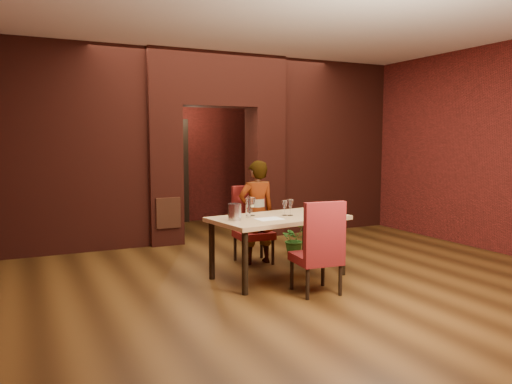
# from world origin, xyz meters

# --- Properties ---
(floor) EXTENTS (8.00, 8.00, 0.00)m
(floor) POSITION_xyz_m (0.00, 0.00, 0.00)
(floor) COLOR #492D12
(floor) RESTS_ON ground
(ceiling) EXTENTS (7.00, 8.00, 0.04)m
(ceiling) POSITION_xyz_m (0.00, 0.00, 3.20)
(ceiling) COLOR silver
(ceiling) RESTS_ON ground
(wall_back) EXTENTS (7.00, 0.04, 3.20)m
(wall_back) POSITION_xyz_m (0.00, 4.00, 1.60)
(wall_back) COLOR maroon
(wall_back) RESTS_ON ground
(wall_right) EXTENTS (0.04, 8.00, 3.20)m
(wall_right) POSITION_xyz_m (3.50, 0.00, 1.60)
(wall_right) COLOR maroon
(wall_right) RESTS_ON ground
(pillar_left) EXTENTS (0.55, 0.55, 2.30)m
(pillar_left) POSITION_xyz_m (-0.95, 2.00, 1.15)
(pillar_left) COLOR maroon
(pillar_left) RESTS_ON ground
(pillar_right) EXTENTS (0.55, 0.55, 2.30)m
(pillar_right) POSITION_xyz_m (0.95, 2.00, 1.15)
(pillar_right) COLOR maroon
(pillar_right) RESTS_ON ground
(lintel) EXTENTS (2.45, 0.55, 0.90)m
(lintel) POSITION_xyz_m (0.00, 2.00, 2.75)
(lintel) COLOR maroon
(lintel) RESTS_ON ground
(wing_wall_left) EXTENTS (2.28, 0.35, 3.20)m
(wing_wall_left) POSITION_xyz_m (-2.36, 2.00, 1.60)
(wing_wall_left) COLOR maroon
(wing_wall_left) RESTS_ON ground
(wing_wall_right) EXTENTS (2.28, 0.35, 3.20)m
(wing_wall_right) POSITION_xyz_m (2.36, 2.00, 1.60)
(wing_wall_right) COLOR maroon
(wing_wall_right) RESTS_ON ground
(vent_panel) EXTENTS (0.40, 0.03, 0.50)m
(vent_panel) POSITION_xyz_m (-0.95, 1.71, 0.55)
(vent_panel) COLOR #A14F2E
(vent_panel) RESTS_ON ground
(rear_door) EXTENTS (0.90, 0.08, 2.10)m
(rear_door) POSITION_xyz_m (-0.40, 3.94, 1.05)
(rear_door) COLOR black
(rear_door) RESTS_ON ground
(rear_door_frame) EXTENTS (1.02, 0.04, 2.22)m
(rear_door_frame) POSITION_xyz_m (-0.40, 3.90, 1.05)
(rear_door_frame) COLOR black
(rear_door_frame) RESTS_ON ground
(dining_table) EXTENTS (1.77, 1.16, 0.78)m
(dining_table) POSITION_xyz_m (-0.21, -0.68, 0.39)
(dining_table) COLOR tan
(dining_table) RESTS_ON ground
(chair_far) EXTENTS (0.52, 0.52, 1.08)m
(chair_far) POSITION_xyz_m (-0.17, 0.13, 0.54)
(chair_far) COLOR maroon
(chair_far) RESTS_ON ground
(chair_near) EXTENTS (0.52, 0.52, 1.06)m
(chair_near) POSITION_xyz_m (-0.13, -1.44, 0.53)
(chair_near) COLOR maroon
(chair_near) RESTS_ON ground
(person_seated) EXTENTS (0.54, 0.37, 1.45)m
(person_seated) POSITION_xyz_m (-0.14, 0.08, 0.72)
(person_seated) COLOR silver
(person_seated) RESTS_ON ground
(wine_glass_a) EXTENTS (0.09, 0.09, 0.23)m
(wine_glass_a) POSITION_xyz_m (-0.49, -0.49, 0.89)
(wine_glass_a) COLOR white
(wine_glass_a) RESTS_ON dining_table
(wine_glass_b) EXTENTS (0.08, 0.08, 0.21)m
(wine_glass_b) POSITION_xyz_m (-0.04, -0.69, 0.88)
(wine_glass_b) COLOR silver
(wine_glass_b) RESTS_ON dining_table
(wine_glass_c) EXTENTS (0.08, 0.08, 0.19)m
(wine_glass_c) POSITION_xyz_m (-0.10, -0.65, 0.87)
(wine_glass_c) COLOR white
(wine_glass_c) RESTS_ON dining_table
(tasting_sheet) EXTENTS (0.33, 0.25, 0.00)m
(tasting_sheet) POSITION_xyz_m (-0.41, -0.82, 0.78)
(tasting_sheet) COLOR white
(tasting_sheet) RESTS_ON dining_table
(wine_bucket) EXTENTS (0.16, 0.16, 0.20)m
(wine_bucket) POSITION_xyz_m (-0.82, -0.72, 0.88)
(wine_bucket) COLOR #ADACB3
(wine_bucket) RESTS_ON dining_table
(water_bottle) EXTENTS (0.06, 0.06, 0.27)m
(water_bottle) POSITION_xyz_m (-0.60, -0.62, 0.91)
(water_bottle) COLOR white
(water_bottle) RESTS_ON dining_table
(potted_plant) EXTENTS (0.45, 0.40, 0.46)m
(potted_plant) POSITION_xyz_m (0.63, 0.35, 0.23)
(potted_plant) COLOR #285B1C
(potted_plant) RESTS_ON ground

